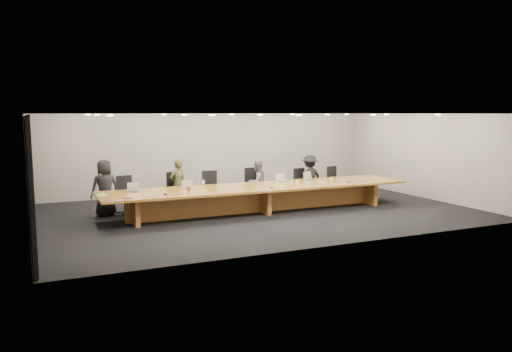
{
  "coord_description": "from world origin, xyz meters",
  "views": [
    {
      "loc": [
        -5.89,
        -12.81,
        2.82
      ],
      "look_at": [
        0.0,
        0.3,
        1.0
      ],
      "focal_mm": 35.0,
      "sensor_mm": 36.0,
      "label": 1
    }
  ],
  "objects_px": {
    "laptop_d": "(282,178)",
    "paper_cup_far": "(331,179)",
    "laptop_a": "(133,188)",
    "person_d": "(310,177)",
    "laptop_b": "(187,184)",
    "av_box": "(128,197)",
    "chair_left": "(178,191)",
    "mic_center": "(271,187)",
    "mic_right": "(348,182)",
    "person_a": "(105,188)",
    "person_b": "(178,185)",
    "conference_table": "(260,194)",
    "chair_far_left": "(128,194)",
    "chair_mid_left": "(212,189)",
    "paper_cup_near": "(298,181)",
    "chair_mid_right": "(255,186)",
    "laptop_e": "(311,176)",
    "mic_left": "(166,194)",
    "chair_right": "(303,184)",
    "amber_mug": "(189,189)",
    "water_bottle": "(203,184)",
    "chair_far_right": "(336,181)",
    "person_c": "(257,182)"
  },
  "relations": [
    {
      "from": "av_box",
      "to": "mic_right",
      "type": "relative_size",
      "value": 1.79
    },
    {
      "from": "amber_mug",
      "to": "water_bottle",
      "type": "bearing_deg",
      "value": 29.42
    },
    {
      "from": "chair_mid_left",
      "to": "person_b",
      "type": "distance_m",
      "value": 1.06
    },
    {
      "from": "person_b",
      "to": "laptop_a",
      "type": "height_order",
      "value": "person_b"
    },
    {
      "from": "laptop_e",
      "to": "paper_cup_near",
      "type": "distance_m",
      "value": 0.63
    },
    {
      "from": "chair_mid_left",
      "to": "water_bottle",
      "type": "height_order",
      "value": "chair_mid_left"
    },
    {
      "from": "laptop_b",
      "to": "av_box",
      "type": "bearing_deg",
      "value": -134.9
    },
    {
      "from": "person_d",
      "to": "av_box",
      "type": "height_order",
      "value": "person_d"
    },
    {
      "from": "chair_mid_right",
      "to": "paper_cup_far",
      "type": "xyz_separation_m",
      "value": [
        2.17,
        -0.96,
        0.22
      ]
    },
    {
      "from": "conference_table",
      "to": "mic_right",
      "type": "bearing_deg",
      "value": -8.63
    },
    {
      "from": "conference_table",
      "to": "chair_far_left",
      "type": "bearing_deg",
      "value": 159.74
    },
    {
      "from": "conference_table",
      "to": "laptop_d",
      "type": "height_order",
      "value": "laptop_d"
    },
    {
      "from": "chair_far_right",
      "to": "laptop_d",
      "type": "distance_m",
      "value": 2.64
    },
    {
      "from": "amber_mug",
      "to": "mic_center",
      "type": "bearing_deg",
      "value": -10.81
    },
    {
      "from": "chair_mid_left",
      "to": "paper_cup_near",
      "type": "distance_m",
      "value": 2.59
    },
    {
      "from": "chair_left",
      "to": "mic_left",
      "type": "relative_size",
      "value": 8.29
    },
    {
      "from": "person_c",
      "to": "laptop_a",
      "type": "distance_m",
      "value": 4.06
    },
    {
      "from": "mic_center",
      "to": "mic_right",
      "type": "height_order",
      "value": "mic_right"
    },
    {
      "from": "paper_cup_near",
      "to": "chair_far_right",
      "type": "bearing_deg",
      "value": 28.1
    },
    {
      "from": "chair_mid_right",
      "to": "mic_left",
      "type": "xyz_separation_m",
      "value": [
        -3.21,
        -1.6,
        0.19
      ]
    },
    {
      "from": "laptop_b",
      "to": "chair_mid_right",
      "type": "bearing_deg",
      "value": 36.59
    },
    {
      "from": "person_a",
      "to": "laptop_e",
      "type": "bearing_deg",
      "value": 160.96
    },
    {
      "from": "person_b",
      "to": "mic_center",
      "type": "bearing_deg",
      "value": 120.18
    },
    {
      "from": "laptop_d",
      "to": "paper_cup_far",
      "type": "relative_size",
      "value": 4.44
    },
    {
      "from": "chair_far_left",
      "to": "amber_mug",
      "type": "height_order",
      "value": "chair_far_left"
    },
    {
      "from": "conference_table",
      "to": "person_d",
      "type": "bearing_deg",
      "value": 26.75
    },
    {
      "from": "water_bottle",
      "to": "mic_right",
      "type": "xyz_separation_m",
      "value": [
        4.34,
        -0.63,
        -0.1
      ]
    },
    {
      "from": "amber_mug",
      "to": "chair_far_right",
      "type": "bearing_deg",
      "value": 13.35
    },
    {
      "from": "person_a",
      "to": "mic_left",
      "type": "bearing_deg",
      "value": 116.91
    },
    {
      "from": "laptop_d",
      "to": "av_box",
      "type": "bearing_deg",
      "value": -176.65
    },
    {
      "from": "chair_mid_left",
      "to": "mic_left",
      "type": "height_order",
      "value": "chair_mid_left"
    },
    {
      "from": "chair_left",
      "to": "laptop_a",
      "type": "xyz_separation_m",
      "value": [
        -1.46,
        -0.98,
        0.32
      ]
    },
    {
      "from": "chair_far_left",
      "to": "person_a",
      "type": "relative_size",
      "value": 0.7
    },
    {
      "from": "chair_right",
      "to": "person_a",
      "type": "height_order",
      "value": "person_a"
    },
    {
      "from": "chair_far_left",
      "to": "laptop_a",
      "type": "xyz_separation_m",
      "value": [
        -0.02,
        -1.0,
        0.34
      ]
    },
    {
      "from": "person_a",
      "to": "person_b",
      "type": "bearing_deg",
      "value": 170.05
    },
    {
      "from": "person_d",
      "to": "chair_mid_right",
      "type": "bearing_deg",
      "value": -12.44
    },
    {
      "from": "laptop_e",
      "to": "paper_cup_far",
      "type": "xyz_separation_m",
      "value": [
        0.65,
        -0.12,
        -0.1
      ]
    },
    {
      "from": "chair_left",
      "to": "person_b",
      "type": "height_order",
      "value": "person_b"
    },
    {
      "from": "laptop_e",
      "to": "paper_cup_near",
      "type": "bearing_deg",
      "value": 178.56
    },
    {
      "from": "laptop_b",
      "to": "mic_center",
      "type": "xyz_separation_m",
      "value": [
        2.15,
        -0.87,
        -0.1
      ]
    },
    {
      "from": "chair_far_left",
      "to": "chair_right",
      "type": "bearing_deg",
      "value": -14.6
    },
    {
      "from": "person_b",
      "to": "laptop_e",
      "type": "relative_size",
      "value": 4.1
    },
    {
      "from": "laptop_b",
      "to": "person_d",
      "type": "bearing_deg",
      "value": 28.18
    },
    {
      "from": "person_a",
      "to": "water_bottle",
      "type": "bearing_deg",
      "value": 147.02
    },
    {
      "from": "chair_mid_right",
      "to": "chair_far_right",
      "type": "bearing_deg",
      "value": 2.51
    },
    {
      "from": "chair_far_left",
      "to": "chair_mid_right",
      "type": "relative_size",
      "value": 0.95
    },
    {
      "from": "laptop_b",
      "to": "amber_mug",
      "type": "height_order",
      "value": "laptop_b"
    },
    {
      "from": "paper_cup_far",
      "to": "laptop_b",
      "type": "bearing_deg",
      "value": 178.12
    },
    {
      "from": "laptop_a",
      "to": "person_d",
      "type": "bearing_deg",
      "value": 25.0
    }
  ]
}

